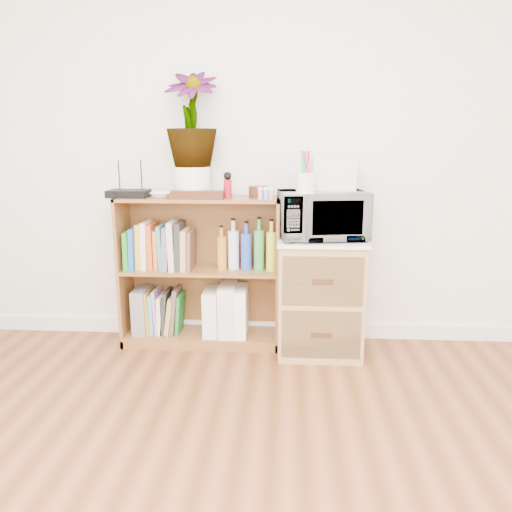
{
  "coord_description": "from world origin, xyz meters",
  "views": [
    {
      "loc": [
        0.19,
        -0.93,
        1.3
      ],
      "look_at": [
        0.01,
        1.95,
        0.62
      ],
      "focal_mm": 35.0,
      "sensor_mm": 36.0,
      "label": 1
    }
  ],
  "objects": [
    {
      "name": "wooden_bowl",
      "position": [
        0.01,
        2.11,
        0.98
      ],
      "size": [
        0.12,
        0.12,
        0.07
      ],
      "primitive_type": "cylinder",
      "color": "#361B0E",
      "rests_on": "bookshelf"
    },
    {
      "name": "lower_books",
      "position": [
        -0.59,
        2.1,
        0.21
      ],
      "size": [
        0.23,
        0.19,
        0.3
      ],
      "color": "#B88420",
      "rests_on": "bookshelf"
    },
    {
      "name": "bookshelf",
      "position": [
        -0.35,
        2.1,
        0.47
      ],
      "size": [
        1.0,
        0.3,
        0.95
      ],
      "primitive_type": "cube",
      "color": "brown",
      "rests_on": "ground"
    },
    {
      "name": "wicker_unit",
      "position": [
        0.4,
        2.02,
        0.35
      ],
      "size": [
        0.5,
        0.45,
        0.7
      ],
      "primitive_type": "cube",
      "color": "#9E7542",
      "rests_on": "ground"
    },
    {
      "name": "skirting_board",
      "position": [
        0.0,
        2.24,
        0.05
      ],
      "size": [
        4.0,
        0.02,
        0.1
      ],
      "primitive_type": "cube",
      "color": "white",
      "rests_on": "ground"
    },
    {
      "name": "kokeshi_doll",
      "position": [
        -0.17,
        2.06,
        1.01
      ],
      "size": [
        0.05,
        0.05,
        0.11
      ],
      "primitive_type": "cylinder",
      "color": "maroon",
      "rests_on": "bookshelf"
    },
    {
      "name": "cookbooks",
      "position": [
        -0.6,
        2.1,
        0.64
      ],
      "size": [
        0.42,
        0.2,
        0.3
      ],
      "color": "#228228",
      "rests_on": "bookshelf"
    },
    {
      "name": "magazine_holder_left",
      "position": [
        -0.28,
        2.09,
        0.22
      ],
      "size": [
        0.09,
        0.23,
        0.29
      ],
      "primitive_type": "cube",
      "color": "white",
      "rests_on": "bookshelf"
    },
    {
      "name": "plant_pot",
      "position": [
        -0.39,
        2.12,
        1.04
      ],
      "size": [
        0.22,
        0.22,
        0.18
      ],
      "primitive_type": "cylinder",
      "color": "white",
      "rests_on": "bookshelf"
    },
    {
      "name": "magazine_holder_mid",
      "position": [
        -0.18,
        2.09,
        0.23
      ],
      "size": [
        0.1,
        0.26,
        0.33
      ],
      "primitive_type": "cube",
      "color": "silver",
      "rests_on": "bookshelf"
    },
    {
      "name": "white_bowl",
      "position": [
        -0.58,
        2.07,
        0.97
      ],
      "size": [
        0.13,
        0.13,
        0.03
      ],
      "primitive_type": "imported",
      "color": "white",
      "rests_on": "bookshelf"
    },
    {
      "name": "router",
      "position": [
        -0.78,
        2.08,
        0.97
      ],
      "size": [
        0.24,
        0.17,
        0.04
      ],
      "primitive_type": "cube",
      "color": "black",
      "rests_on": "bookshelf"
    },
    {
      "name": "microwave",
      "position": [
        0.4,
        2.02,
        0.86
      ],
      "size": [
        0.55,
        0.41,
        0.28
      ],
      "primitive_type": "imported",
      "rotation": [
        0.0,
        0.0,
        0.15
      ],
      "color": "white",
      "rests_on": "wicker_unit"
    },
    {
      "name": "magazine_holder_right",
      "position": [
        -0.1,
        2.09,
        0.22
      ],
      "size": [
        0.1,
        0.25,
        0.31
      ],
      "primitive_type": "cube",
      "color": "white",
      "rests_on": "bookshelf"
    },
    {
      "name": "pen_cup",
      "position": [
        0.29,
        1.92,
        1.06
      ],
      "size": [
        0.1,
        0.1,
        0.11
      ],
      "primitive_type": "cylinder",
      "color": "white",
      "rests_on": "microwave"
    },
    {
      "name": "trinket_box",
      "position": [
        -0.34,
        2.0,
        0.98
      ],
      "size": [
        0.31,
        0.08,
        0.05
      ],
      "primitive_type": "cube",
      "color": "#3A1B0F",
      "rests_on": "bookshelf"
    },
    {
      "name": "potted_plant",
      "position": [
        -0.39,
        2.12,
        1.41
      ],
      "size": [
        0.31,
        0.31,
        0.56
      ],
      "primitive_type": "imported",
      "color": "#347A31",
      "rests_on": "plant_pot"
    },
    {
      "name": "liquor_bottles",
      "position": [
        -0.05,
        2.1,
        0.65
      ],
      "size": [
        0.37,
        0.07,
        0.32
      ],
      "color": "#C47724",
      "rests_on": "bookshelf"
    },
    {
      "name": "paint_jars",
      "position": [
        0.07,
        2.01,
        0.98
      ],
      "size": [
        0.11,
        0.04,
        0.06
      ],
      "primitive_type": "cube",
      "color": "#CE7279",
      "rests_on": "bookshelf"
    },
    {
      "name": "file_box",
      "position": [
        -0.74,
        2.1,
        0.21
      ],
      "size": [
        0.09,
        0.23,
        0.29
      ],
      "primitive_type": "cube",
      "color": "slate",
      "rests_on": "bookshelf"
    },
    {
      "name": "small_appliance",
      "position": [
        0.47,
        2.11,
        1.1
      ],
      "size": [
        0.25,
        0.21,
        0.2
      ],
      "primitive_type": "cube",
      "color": "silver",
      "rests_on": "microwave"
    }
  ]
}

